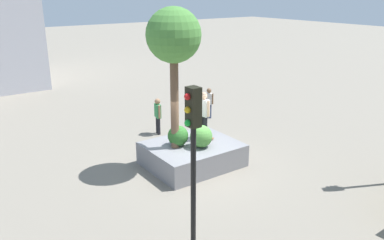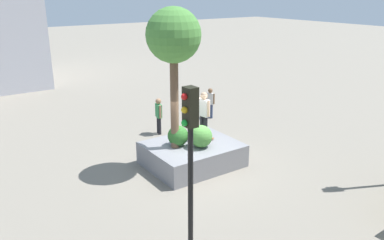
# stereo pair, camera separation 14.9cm
# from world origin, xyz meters

# --- Properties ---
(ground_plane) EXTENTS (120.00, 120.00, 0.00)m
(ground_plane) POSITION_xyz_m (0.00, 0.00, 0.00)
(ground_plane) COLOR gray
(planter_ledge) EXTENTS (3.17, 2.58, 0.81)m
(planter_ledge) POSITION_xyz_m (0.00, -0.26, 0.41)
(planter_ledge) COLOR gray
(planter_ledge) RESTS_ON ground
(plaza_tree) EXTENTS (1.80, 1.80, 4.77)m
(plaza_tree) POSITION_xyz_m (0.66, -0.35, 4.58)
(plaza_tree) COLOR brown
(plaza_tree) RESTS_ON planter_ledge
(boxwood_shrub) EXTENTS (0.79, 0.79, 0.79)m
(boxwood_shrub) POSITION_xyz_m (-0.10, 0.15, 1.21)
(boxwood_shrub) COLOR #4C8C3D
(boxwood_shrub) RESTS_ON planter_ledge
(hedge_clump) EXTENTS (0.73, 0.73, 0.73)m
(hedge_clump) POSITION_xyz_m (0.49, -0.42, 1.18)
(hedge_clump) COLOR #2D6628
(hedge_clump) RESTS_ON planter_ledge
(skateboard) EXTENTS (0.49, 0.82, 0.07)m
(skateboard) POSITION_xyz_m (-0.66, -0.46, 0.87)
(skateboard) COLOR brown
(skateboard) RESTS_ON planter_ledge
(skateboarder) EXTENTS (0.26, 0.57, 1.70)m
(skateboarder) POSITION_xyz_m (-0.66, -0.46, 1.86)
(skateboarder) COLOR black
(skateboarder) RESTS_ON skateboard
(traffic_light_corner) EXTENTS (0.34, 0.29, 4.19)m
(traffic_light_corner) POSITION_xyz_m (3.07, 4.10, 2.87)
(traffic_light_corner) COLOR black
(traffic_light_corner) RESTS_ON ground
(bystander_watching) EXTENTS (0.29, 0.49, 1.50)m
(bystander_watching) POSITION_xyz_m (-3.86, -4.28, 0.87)
(bystander_watching) COLOR navy
(bystander_watching) RESTS_ON ground
(passerby_with_bag) EXTENTS (0.27, 0.54, 1.61)m
(passerby_with_bag) POSITION_xyz_m (-0.64, -3.75, 0.93)
(passerby_with_bag) COLOR black
(passerby_with_bag) RESTS_ON ground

